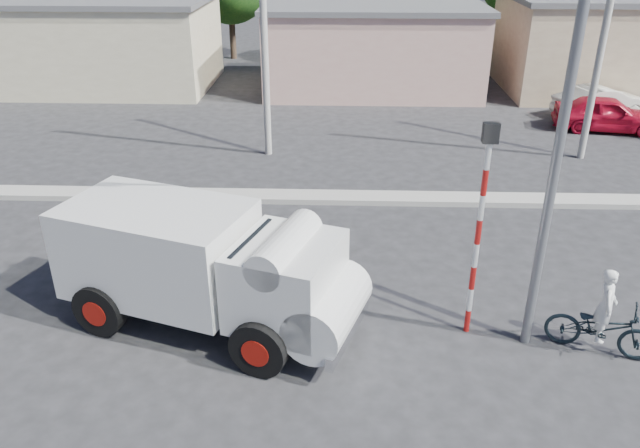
{
  "coord_description": "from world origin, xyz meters",
  "views": [
    {
      "loc": [
        0.61,
        -9.04,
        7.5
      ],
      "look_at": [
        0.14,
        3.67,
        1.3
      ],
      "focal_mm": 35.0,
      "sensor_mm": 36.0,
      "label": 1
    }
  ],
  "objects_px": {
    "truck": "(210,267)",
    "traffic_pole": "(481,215)",
    "bicycle": "(601,328)",
    "car_red": "(607,114)",
    "cyclist": "(603,318)",
    "streetlight": "(558,93)",
    "car_cream": "(601,102)"
  },
  "relations": [
    {
      "from": "traffic_pole",
      "to": "streetlight",
      "type": "bearing_deg",
      "value": -17.73
    },
    {
      "from": "car_red",
      "to": "streetlight",
      "type": "distance_m",
      "value": 16.19
    },
    {
      "from": "truck",
      "to": "traffic_pole",
      "type": "xyz_separation_m",
      "value": [
        5.16,
        -0.03,
        1.22
      ]
    },
    {
      "from": "truck",
      "to": "bicycle",
      "type": "relative_size",
      "value": 3.19
    },
    {
      "from": "bicycle",
      "to": "cyclist",
      "type": "distance_m",
      "value": 0.22
    },
    {
      "from": "car_cream",
      "to": "traffic_pole",
      "type": "relative_size",
      "value": 0.91
    },
    {
      "from": "traffic_pole",
      "to": "streetlight",
      "type": "relative_size",
      "value": 0.48
    },
    {
      "from": "truck",
      "to": "streetlight",
      "type": "xyz_separation_m",
      "value": [
        6.09,
        -0.33,
        3.59
      ]
    },
    {
      "from": "streetlight",
      "to": "truck",
      "type": "bearing_deg",
      "value": 176.9
    },
    {
      "from": "car_cream",
      "to": "traffic_pole",
      "type": "distance_m",
      "value": 17.75
    },
    {
      "from": "bicycle",
      "to": "car_red",
      "type": "relative_size",
      "value": 0.5
    },
    {
      "from": "traffic_pole",
      "to": "bicycle",
      "type": "bearing_deg",
      "value": -13.18
    },
    {
      "from": "truck",
      "to": "cyclist",
      "type": "height_order",
      "value": "truck"
    },
    {
      "from": "bicycle",
      "to": "car_red",
      "type": "height_order",
      "value": "car_red"
    },
    {
      "from": "car_cream",
      "to": "cyclist",
      "type": "bearing_deg",
      "value": 143.01
    },
    {
      "from": "cyclist",
      "to": "streetlight",
      "type": "height_order",
      "value": "streetlight"
    },
    {
      "from": "truck",
      "to": "bicycle",
      "type": "height_order",
      "value": "truck"
    },
    {
      "from": "traffic_pole",
      "to": "cyclist",
      "type": "bearing_deg",
      "value": -13.18
    },
    {
      "from": "truck",
      "to": "streetlight",
      "type": "distance_m",
      "value": 7.08
    },
    {
      "from": "bicycle",
      "to": "car_cream",
      "type": "relative_size",
      "value": 0.5
    },
    {
      "from": "car_cream",
      "to": "traffic_pole",
      "type": "xyz_separation_m",
      "value": [
        -8.26,
        -15.59,
        1.94
      ]
    },
    {
      "from": "car_cream",
      "to": "traffic_pole",
      "type": "bearing_deg",
      "value": 135.06
    },
    {
      "from": "streetlight",
      "to": "traffic_pole",
      "type": "bearing_deg",
      "value": 162.27
    },
    {
      "from": "cyclist",
      "to": "car_red",
      "type": "height_order",
      "value": "cyclist"
    },
    {
      "from": "truck",
      "to": "car_red",
      "type": "height_order",
      "value": "truck"
    },
    {
      "from": "truck",
      "to": "bicycle",
      "type": "distance_m",
      "value": 7.62
    },
    {
      "from": "truck",
      "to": "traffic_pole",
      "type": "bearing_deg",
      "value": 18.34
    },
    {
      "from": "bicycle",
      "to": "cyclist",
      "type": "xyz_separation_m",
      "value": [
        0.0,
        0.0,
        0.22
      ]
    },
    {
      "from": "bicycle",
      "to": "car_cream",
      "type": "bearing_deg",
      "value": 0.26
    },
    {
      "from": "truck",
      "to": "traffic_pole",
      "type": "height_order",
      "value": "traffic_pole"
    },
    {
      "from": "cyclist",
      "to": "car_red",
      "type": "xyz_separation_m",
      "value": [
        5.4,
        14.29,
        -0.06
      ]
    },
    {
      "from": "cyclist",
      "to": "traffic_pole",
      "type": "bearing_deg",
      "value": 97.04
    }
  ]
}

